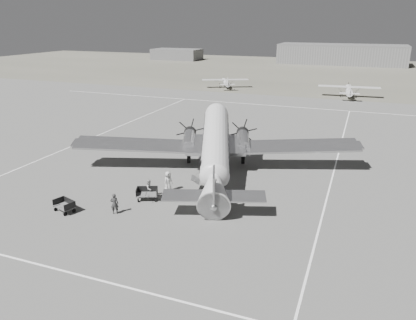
% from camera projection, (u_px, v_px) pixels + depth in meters
% --- Properties ---
extents(ground, '(260.00, 260.00, 0.00)m').
position_uv_depth(ground, '(185.00, 189.00, 36.06)').
color(ground, slate).
rests_on(ground, ground).
extents(taxi_line_near, '(60.00, 0.15, 0.01)m').
position_uv_depth(taxi_line_near, '(87.00, 277.00, 23.71)').
color(taxi_line_near, white).
rests_on(taxi_line_near, ground).
extents(taxi_line_right, '(0.15, 80.00, 0.01)m').
position_uv_depth(taxi_line_right, '(324.00, 211.00, 31.98)').
color(taxi_line_right, white).
rests_on(taxi_line_right, ground).
extents(taxi_line_left, '(0.15, 60.00, 0.01)m').
position_uv_depth(taxi_line_left, '(87.00, 140.00, 51.01)').
color(taxi_line_left, white).
rests_on(taxi_line_left, ground).
extents(taxi_line_horizon, '(90.00, 0.15, 0.01)m').
position_uv_depth(taxi_line_horizon, '(278.00, 106.00, 71.35)').
color(taxi_line_horizon, white).
rests_on(taxi_line_horizon, ground).
extents(grass_infield, '(260.00, 90.00, 0.01)m').
position_uv_depth(grass_infield, '(316.00, 71.00, 119.87)').
color(grass_infield, '#666356').
rests_on(grass_infield, ground).
extents(hangar_main, '(42.00, 14.00, 6.60)m').
position_uv_depth(hangar_main, '(341.00, 54.00, 139.14)').
color(hangar_main, slate).
rests_on(hangar_main, ground).
extents(shed_secondary, '(18.00, 10.00, 4.00)m').
position_uv_depth(shed_secondary, '(177.00, 54.00, 155.58)').
color(shed_secondary, '#595959').
rests_on(shed_secondary, ground).
extents(dc3_airliner, '(33.92, 28.49, 5.51)m').
position_uv_depth(dc3_airliner, '(216.00, 148.00, 38.46)').
color(dc3_airliner, '#B8B8BB').
rests_on(dc3_airliner, ground).
extents(light_plane_left, '(13.01, 12.08, 2.16)m').
position_uv_depth(light_plane_left, '(225.00, 83.00, 89.95)').
color(light_plane_left, silver).
rests_on(light_plane_left, ground).
extents(light_plane_right, '(12.47, 10.44, 2.43)m').
position_uv_depth(light_plane_right, '(349.00, 91.00, 78.76)').
color(light_plane_right, silver).
rests_on(light_plane_right, ground).
extents(baggage_cart_near, '(2.21, 1.92, 1.04)m').
position_uv_depth(baggage_cart_near, '(147.00, 194.00, 33.78)').
color(baggage_cart_near, '#595959').
rests_on(baggage_cart_near, ground).
extents(baggage_cart_far, '(2.02, 1.70, 0.98)m').
position_uv_depth(baggage_cart_far, '(64.00, 206.00, 31.67)').
color(baggage_cart_far, '#595959').
rests_on(baggage_cart_far, ground).
extents(ground_crew, '(0.73, 0.66, 1.68)m').
position_uv_depth(ground_crew, '(114.00, 204.00, 31.25)').
color(ground_crew, '#2C2C2C').
rests_on(ground_crew, ground).
extents(ramp_agent, '(0.85, 0.93, 1.55)m').
position_uv_depth(ramp_agent, '(150.00, 188.00, 34.31)').
color(ramp_agent, '#A9A8A7').
rests_on(ramp_agent, ground).
extents(passenger, '(0.86, 1.04, 1.82)m').
position_uv_depth(passenger, '(168.00, 181.00, 35.39)').
color(passenger, '#BABAB8').
rests_on(passenger, ground).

